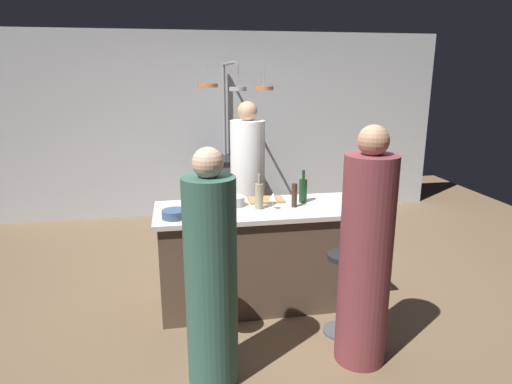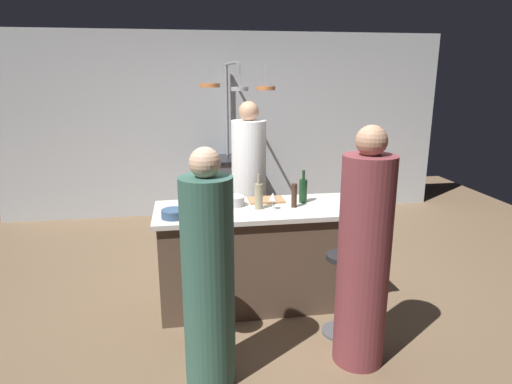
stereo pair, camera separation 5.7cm
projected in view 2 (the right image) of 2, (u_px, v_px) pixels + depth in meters
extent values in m
plane|color=brown|center=(259.00, 301.00, 4.09)|extent=(9.00, 9.00, 0.00)
cube|color=#B2B7BC|center=(226.00, 125.00, 6.47)|extent=(6.40, 0.16, 2.60)
cube|color=brown|center=(259.00, 258.00, 3.98)|extent=(1.72, 0.66, 0.86)
cube|color=beige|center=(259.00, 210.00, 3.86)|extent=(1.80, 0.72, 0.04)
cube|color=#47474C|center=(230.00, 190.00, 6.31)|extent=(0.76, 0.60, 0.86)
cube|color=black|center=(229.00, 159.00, 6.20)|extent=(0.80, 0.64, 0.03)
cylinder|color=white|center=(249.00, 192.00, 4.85)|extent=(0.37, 0.37, 1.55)
sphere|color=tan|center=(249.00, 111.00, 4.62)|extent=(0.21, 0.21, 0.21)
cylinder|color=#4C4C51|center=(206.00, 344.00, 3.41)|extent=(0.28, 0.28, 0.02)
cylinder|color=#4C4C51|center=(204.00, 307.00, 3.33)|extent=(0.06, 0.06, 0.62)
cylinder|color=black|center=(203.00, 267.00, 3.25)|extent=(0.26, 0.26, 0.04)
cylinder|color=#33594C|center=(209.00, 284.00, 2.87)|extent=(0.34, 0.34, 1.42)
sphere|color=#D8AD8C|center=(205.00, 163.00, 2.66)|extent=(0.19, 0.19, 0.19)
cylinder|color=#4C4C51|center=(339.00, 331.00, 3.58)|extent=(0.28, 0.28, 0.02)
cylinder|color=#4C4C51|center=(341.00, 296.00, 3.50)|extent=(0.06, 0.06, 0.62)
cylinder|color=black|center=(343.00, 257.00, 3.41)|extent=(0.26, 0.26, 0.04)
cylinder|color=brown|center=(363.00, 263.00, 3.07)|extent=(0.36, 0.36, 1.52)
sphere|color=tan|center=(372.00, 141.00, 2.85)|extent=(0.21, 0.21, 0.21)
cylinder|color=gray|center=(227.00, 142.00, 6.39)|extent=(0.04, 0.04, 2.15)
cylinder|color=gray|center=(231.00, 63.00, 5.51)|extent=(0.04, 1.26, 0.04)
cylinder|color=#B26638|center=(210.00, 85.00, 5.06)|extent=(0.23, 0.23, 0.04)
cylinder|color=gray|center=(210.00, 74.00, 5.04)|extent=(0.01, 0.01, 0.25)
cylinder|color=gray|center=(240.00, 89.00, 5.18)|extent=(0.20, 0.20, 0.04)
cylinder|color=gray|center=(240.00, 76.00, 5.10)|extent=(0.01, 0.01, 0.30)
cylinder|color=#B26638|center=(266.00, 88.00, 5.16)|extent=(0.22, 0.22, 0.04)
cylinder|color=gray|center=(266.00, 75.00, 5.14)|extent=(0.01, 0.01, 0.29)
cube|color=#997047|center=(266.00, 200.00, 4.06)|extent=(0.32, 0.22, 0.02)
cylinder|color=#382319|center=(294.00, 195.00, 3.84)|extent=(0.05, 0.05, 0.21)
cylinder|color=#143319|center=(303.00, 191.00, 3.99)|extent=(0.07, 0.07, 0.21)
cylinder|color=#143319|center=(304.00, 175.00, 3.95)|extent=(0.03, 0.03, 0.08)
cylinder|color=black|center=(208.00, 199.00, 3.71)|extent=(0.07, 0.07, 0.23)
cylinder|color=black|center=(207.00, 181.00, 3.67)|extent=(0.03, 0.03, 0.08)
cylinder|color=#B78C8E|center=(199.00, 207.00, 3.51)|extent=(0.07, 0.07, 0.21)
cylinder|color=#B78C8E|center=(198.00, 189.00, 3.47)|extent=(0.03, 0.03, 0.08)
cylinder|color=gray|center=(259.00, 196.00, 3.79)|extent=(0.07, 0.07, 0.22)
cylinder|color=gray|center=(259.00, 179.00, 3.75)|extent=(0.03, 0.03, 0.08)
cylinder|color=silver|center=(273.00, 209.00, 3.80)|extent=(0.06, 0.06, 0.01)
cylinder|color=silver|center=(273.00, 204.00, 3.79)|extent=(0.01, 0.01, 0.07)
cone|color=silver|center=(273.00, 197.00, 3.78)|extent=(0.07, 0.07, 0.06)
cylinder|color=silver|center=(216.00, 219.00, 3.54)|extent=(0.06, 0.06, 0.01)
cylinder|color=silver|center=(216.00, 214.00, 3.53)|extent=(0.01, 0.01, 0.07)
cone|color=silver|center=(216.00, 206.00, 3.51)|extent=(0.07, 0.07, 0.06)
cylinder|color=silver|center=(349.00, 212.00, 3.72)|extent=(0.06, 0.06, 0.01)
cylinder|color=silver|center=(349.00, 207.00, 3.71)|extent=(0.01, 0.01, 0.07)
cone|color=silver|center=(350.00, 199.00, 3.69)|extent=(0.07, 0.07, 0.06)
cylinder|color=#B7B7BC|center=(234.00, 201.00, 3.90)|extent=(0.18, 0.18, 0.08)
cylinder|color=#334C6B|center=(174.00, 214.00, 3.57)|extent=(0.20, 0.20, 0.07)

